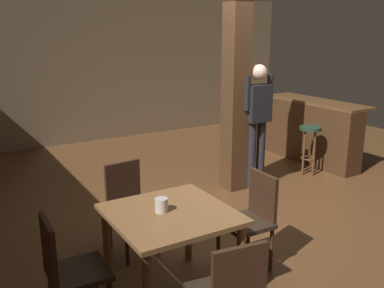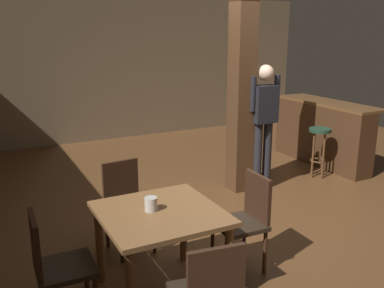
% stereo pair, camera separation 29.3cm
% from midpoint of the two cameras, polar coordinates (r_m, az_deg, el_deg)
% --- Properties ---
extents(ground_plane, '(10.80, 10.80, 0.00)m').
position_cam_midpoint_polar(ground_plane, '(5.28, 10.28, -9.41)').
color(ground_plane, brown).
extents(wall_back, '(8.00, 0.10, 2.80)m').
position_cam_midpoint_polar(wall_back, '(8.83, -7.48, 9.94)').
color(wall_back, '#756047').
rests_on(wall_back, ground_plane).
extents(pillar, '(0.28, 0.28, 2.80)m').
position_cam_midpoint_polar(pillar, '(5.74, 8.10, 7.24)').
color(pillar, '#4C301C').
rests_on(pillar, ground_plane).
extents(dining_table, '(0.95, 0.95, 0.74)m').
position_cam_midpoint_polar(dining_table, '(3.54, -1.83, -10.78)').
color(dining_table, brown).
rests_on(dining_table, ground_plane).
extents(chair_west, '(0.43, 0.43, 0.89)m').
position_cam_midpoint_polar(chair_west, '(3.35, -15.44, -15.16)').
color(chair_west, '#2D2319').
rests_on(chair_west, ground_plane).
extents(chair_north, '(0.46, 0.46, 0.89)m').
position_cam_midpoint_polar(chair_north, '(4.32, -6.85, -7.61)').
color(chair_north, '#2D2319').
rests_on(chair_north, ground_plane).
extents(chair_east, '(0.43, 0.43, 0.89)m').
position_cam_midpoint_polar(chair_east, '(4.00, 9.36, -9.63)').
color(chair_east, '#2D2319').
rests_on(chair_east, ground_plane).
extents(napkin_cup, '(0.10, 0.10, 0.11)m').
position_cam_midpoint_polar(napkin_cup, '(3.48, -3.07, -8.04)').
color(napkin_cup, beige).
rests_on(napkin_cup, dining_table).
extents(standing_person, '(0.47, 0.21, 1.72)m').
position_cam_midpoint_polar(standing_person, '(5.87, 10.98, 3.34)').
color(standing_person, black).
rests_on(standing_person, ground_plane).
extents(bar_counter, '(0.56, 1.87, 1.03)m').
position_cam_midpoint_polar(bar_counter, '(7.37, 18.01, 1.44)').
color(bar_counter, brown).
rests_on(bar_counter, ground_plane).
extents(bar_stool_near, '(0.32, 0.32, 0.75)m').
position_cam_midpoint_polar(bar_stool_near, '(6.68, 17.83, 0.34)').
color(bar_stool_near, '#1E3828').
rests_on(bar_stool_near, ground_plane).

